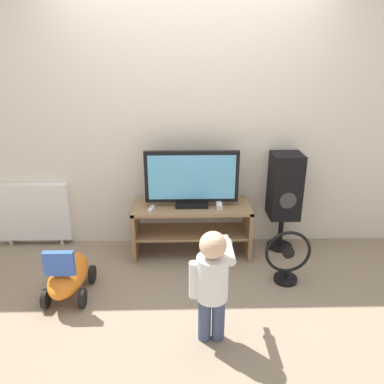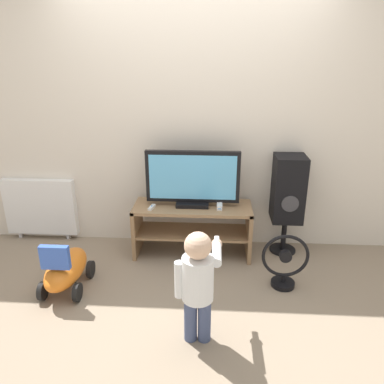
{
  "view_description": "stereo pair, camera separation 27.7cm",
  "coord_description": "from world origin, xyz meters",
  "px_view_note": "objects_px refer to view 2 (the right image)",
  "views": [
    {
      "loc": [
        -0.08,
        -3.1,
        1.9
      ],
      "look_at": [
        0.0,
        0.12,
        0.68
      ],
      "focal_mm": 35.0,
      "sensor_mm": 36.0,
      "label": 1
    },
    {
      "loc": [
        0.2,
        -3.1,
        1.9
      ],
      "look_at": [
        0.0,
        0.12,
        0.68
      ],
      "focal_mm": 35.0,
      "sensor_mm": 36.0,
      "label": 2
    }
  ],
  "objects_px": {
    "child": "(198,279)",
    "speaker_tower": "(288,191)",
    "game_console": "(219,206)",
    "ride_on_toy": "(66,269)",
    "television": "(193,179)",
    "remote_primary": "(152,207)",
    "floor_fan": "(285,263)",
    "radiator": "(40,207)"
  },
  "relations": [
    {
      "from": "speaker_tower",
      "to": "floor_fan",
      "type": "distance_m",
      "value": 0.75
    },
    {
      "from": "game_console",
      "to": "child",
      "type": "height_order",
      "value": "child"
    },
    {
      "from": "game_console",
      "to": "remote_primary",
      "type": "bearing_deg",
      "value": -175.42
    },
    {
      "from": "television",
      "to": "radiator",
      "type": "bearing_deg",
      "value": 172.98
    },
    {
      "from": "television",
      "to": "game_console",
      "type": "distance_m",
      "value": 0.36
    },
    {
      "from": "speaker_tower",
      "to": "radiator",
      "type": "bearing_deg",
      "value": 177.14
    },
    {
      "from": "game_console",
      "to": "ride_on_toy",
      "type": "xyz_separation_m",
      "value": [
        -1.28,
        -0.64,
        -0.34
      ]
    },
    {
      "from": "remote_primary",
      "to": "floor_fan",
      "type": "bearing_deg",
      "value": -20.16
    },
    {
      "from": "ride_on_toy",
      "to": "speaker_tower",
      "type": "bearing_deg",
      "value": 21.47
    },
    {
      "from": "child",
      "to": "radiator",
      "type": "bearing_deg",
      "value": 140.74
    },
    {
      "from": "remote_primary",
      "to": "ride_on_toy",
      "type": "xyz_separation_m",
      "value": [
        -0.64,
        -0.59,
        -0.33
      ]
    },
    {
      "from": "child",
      "to": "floor_fan",
      "type": "xyz_separation_m",
      "value": [
        0.7,
        0.67,
        -0.27
      ]
    },
    {
      "from": "game_console",
      "to": "floor_fan",
      "type": "bearing_deg",
      "value": -41.41
    },
    {
      "from": "speaker_tower",
      "to": "ride_on_toy",
      "type": "height_order",
      "value": "speaker_tower"
    },
    {
      "from": "game_console",
      "to": "floor_fan",
      "type": "distance_m",
      "value": 0.8
    },
    {
      "from": "child",
      "to": "radiator",
      "type": "height_order",
      "value": "child"
    },
    {
      "from": "remote_primary",
      "to": "radiator",
      "type": "xyz_separation_m",
      "value": [
        -1.24,
        0.3,
        -0.16
      ]
    },
    {
      "from": "game_console",
      "to": "child",
      "type": "bearing_deg",
      "value": -97.24
    },
    {
      "from": "child",
      "to": "ride_on_toy",
      "type": "distance_m",
      "value": 1.29
    },
    {
      "from": "game_console",
      "to": "ride_on_toy",
      "type": "relative_size",
      "value": 0.26
    },
    {
      "from": "child",
      "to": "radiator",
      "type": "distance_m",
      "value": 2.24
    },
    {
      "from": "television",
      "to": "radiator",
      "type": "distance_m",
      "value": 1.68
    },
    {
      "from": "game_console",
      "to": "floor_fan",
      "type": "xyz_separation_m",
      "value": [
        0.55,
        -0.49,
        -0.31
      ]
    },
    {
      "from": "game_console",
      "to": "remote_primary",
      "type": "relative_size",
      "value": 1.21
    },
    {
      "from": "child",
      "to": "floor_fan",
      "type": "height_order",
      "value": "child"
    },
    {
      "from": "child",
      "to": "speaker_tower",
      "type": "distance_m",
      "value": 1.52
    },
    {
      "from": "child",
      "to": "speaker_tower",
      "type": "bearing_deg",
      "value": 58.15
    },
    {
      "from": "television",
      "to": "speaker_tower",
      "type": "bearing_deg",
      "value": 4.6
    },
    {
      "from": "child",
      "to": "speaker_tower",
      "type": "relative_size",
      "value": 0.84
    },
    {
      "from": "ride_on_toy",
      "to": "radiator",
      "type": "height_order",
      "value": "radiator"
    },
    {
      "from": "ride_on_toy",
      "to": "child",
      "type": "bearing_deg",
      "value": -24.88
    },
    {
      "from": "child",
      "to": "ride_on_toy",
      "type": "relative_size",
      "value": 1.35
    },
    {
      "from": "child",
      "to": "radiator",
      "type": "relative_size",
      "value": 1.1
    },
    {
      "from": "child",
      "to": "speaker_tower",
      "type": "xyz_separation_m",
      "value": [
        0.8,
        1.29,
        0.16
      ]
    },
    {
      "from": "radiator",
      "to": "game_console",
      "type": "bearing_deg",
      "value": -7.58
    },
    {
      "from": "television",
      "to": "floor_fan",
      "type": "bearing_deg",
      "value": -33.6
    },
    {
      "from": "game_console",
      "to": "child",
      "type": "relative_size",
      "value": 0.19
    },
    {
      "from": "child",
      "to": "radiator",
      "type": "xyz_separation_m",
      "value": [
        -1.73,
        1.41,
        -0.13
      ]
    },
    {
      "from": "game_console",
      "to": "floor_fan",
      "type": "height_order",
      "value": "game_console"
    },
    {
      "from": "television",
      "to": "game_console",
      "type": "height_order",
      "value": "television"
    },
    {
      "from": "television",
      "to": "child",
      "type": "xyz_separation_m",
      "value": [
        0.11,
        -1.21,
        -0.28
      ]
    },
    {
      "from": "remote_primary",
      "to": "television",
      "type": "bearing_deg",
      "value": 14.93
    }
  ]
}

